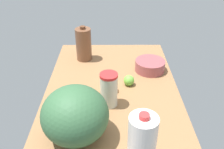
{
  "coord_description": "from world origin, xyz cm",
  "views": [
    {
      "loc": [
        117.49,
        -0.54,
        85.92
      ],
      "look_at": [
        0.0,
        0.0,
        13.0
      ],
      "focal_mm": 40.0,
      "sensor_mm": 36.0,
      "label": 1
    }
  ],
  "objects_px": {
    "milk_jug": "(142,141)",
    "tumbler_cup": "(109,90)",
    "lime_beside_bowl": "(129,80)",
    "mixing_bowl": "(150,66)",
    "chocolate_milk_jug": "(84,44)",
    "orange_far_back": "(110,86)",
    "watermelon": "(75,115)"
  },
  "relations": [
    {
      "from": "milk_jug",
      "to": "tumbler_cup",
      "type": "bearing_deg",
      "value": -160.77
    },
    {
      "from": "tumbler_cup",
      "to": "lime_beside_bowl",
      "type": "distance_m",
      "value": 0.22
    },
    {
      "from": "milk_jug",
      "to": "mixing_bowl",
      "type": "xyz_separation_m",
      "value": [
        -0.72,
        0.13,
        -0.08
      ]
    },
    {
      "from": "chocolate_milk_jug",
      "to": "milk_jug",
      "type": "bearing_deg",
      "value": 19.09
    },
    {
      "from": "chocolate_milk_jug",
      "to": "orange_far_back",
      "type": "height_order",
      "value": "chocolate_milk_jug"
    },
    {
      "from": "orange_far_back",
      "to": "lime_beside_bowl",
      "type": "bearing_deg",
      "value": 120.7
    },
    {
      "from": "orange_far_back",
      "to": "mixing_bowl",
      "type": "bearing_deg",
      "value": 132.32
    },
    {
      "from": "watermelon",
      "to": "tumbler_cup",
      "type": "distance_m",
      "value": 0.27
    },
    {
      "from": "lime_beside_bowl",
      "to": "orange_far_back",
      "type": "bearing_deg",
      "value": -59.3
    },
    {
      "from": "chocolate_milk_jug",
      "to": "orange_far_back",
      "type": "distance_m",
      "value": 0.44
    },
    {
      "from": "milk_jug",
      "to": "mixing_bowl",
      "type": "bearing_deg",
      "value": 169.51
    },
    {
      "from": "milk_jug",
      "to": "orange_far_back",
      "type": "relative_size",
      "value": 3.19
    },
    {
      "from": "tumbler_cup",
      "to": "chocolate_milk_jug",
      "type": "distance_m",
      "value": 0.54
    },
    {
      "from": "chocolate_milk_jug",
      "to": "mixing_bowl",
      "type": "height_order",
      "value": "chocolate_milk_jug"
    },
    {
      "from": "mixing_bowl",
      "to": "lime_beside_bowl",
      "type": "relative_size",
      "value": 3.02
    },
    {
      "from": "orange_far_back",
      "to": "chocolate_milk_jug",
      "type": "bearing_deg",
      "value": -155.67
    },
    {
      "from": "watermelon",
      "to": "milk_jug",
      "type": "height_order",
      "value": "watermelon"
    },
    {
      "from": "lime_beside_bowl",
      "to": "chocolate_milk_jug",
      "type": "bearing_deg",
      "value": -138.28
    },
    {
      "from": "milk_jug",
      "to": "chocolate_milk_jug",
      "type": "xyz_separation_m",
      "value": [
        -0.87,
        -0.3,
        -0.0
      ]
    },
    {
      "from": "watermelon",
      "to": "mixing_bowl",
      "type": "distance_m",
      "value": 0.71
    },
    {
      "from": "watermelon",
      "to": "tumbler_cup",
      "type": "bearing_deg",
      "value": 148.56
    },
    {
      "from": "milk_jug",
      "to": "watermelon",
      "type": "bearing_deg",
      "value": -116.93
    },
    {
      "from": "mixing_bowl",
      "to": "orange_far_back",
      "type": "distance_m",
      "value": 0.35
    },
    {
      "from": "watermelon",
      "to": "orange_far_back",
      "type": "xyz_separation_m",
      "value": [
        -0.35,
        0.14,
        -0.09
      ]
    },
    {
      "from": "chocolate_milk_jug",
      "to": "watermelon",
      "type": "bearing_deg",
      "value": 2.54
    },
    {
      "from": "mixing_bowl",
      "to": "lime_beside_bowl",
      "type": "bearing_deg",
      "value": -40.88
    },
    {
      "from": "watermelon",
      "to": "orange_far_back",
      "type": "distance_m",
      "value": 0.38
    },
    {
      "from": "milk_jug",
      "to": "chocolate_milk_jug",
      "type": "bearing_deg",
      "value": -160.91
    },
    {
      "from": "mixing_bowl",
      "to": "chocolate_milk_jug",
      "type": "bearing_deg",
      "value": -109.79
    },
    {
      "from": "watermelon",
      "to": "mixing_bowl",
      "type": "bearing_deg",
      "value": 145.26
    },
    {
      "from": "watermelon",
      "to": "chocolate_milk_jug",
      "type": "distance_m",
      "value": 0.74
    },
    {
      "from": "milk_jug",
      "to": "tumbler_cup",
      "type": "xyz_separation_m",
      "value": [
        -0.37,
        -0.13,
        -0.02
      ]
    }
  ]
}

